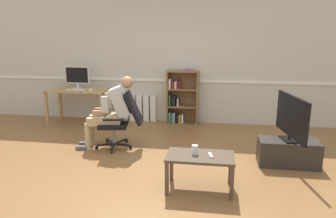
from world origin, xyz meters
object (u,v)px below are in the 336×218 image
Objects in this scene: computer_desk at (79,94)px; spare_remote at (211,155)px; imac_monitor at (77,76)px; coffee_table at (200,160)px; bookshelf at (180,99)px; drinking_glass at (195,150)px; tv_screen at (292,117)px; tv_stand at (288,152)px; computer_mouse at (91,90)px; radiator at (136,108)px; person_seated at (111,110)px; office_chair at (123,118)px; keyboard at (76,90)px.

computer_desk reaches higher than spare_remote.
imac_monitor is 0.65× the size of coffee_table.
bookshelf is 7.87× the size of spare_remote.
imac_monitor reaches higher than drinking_glass.
bookshelf is 2.67m from tv_screen.
computer_mouse is at bearing 157.24° from tv_stand.
tv_screen is (2.84, -2.04, 0.44)m from radiator.
person_seated is 2.86m from tv_stand.
person_seated is 2.02m from coffee_table.
computer_desk is 1.31× the size of tv_screen.
imac_monitor is 0.58× the size of radiator.
computer_desk is 0.37m from computer_mouse.
person_seated is at bearing -49.16° from imac_monitor.
coffee_table reaches higher than tv_stand.
imac_monitor is at bearing -53.56° from spare_remote.
person_seated is 10.60× the size of drinking_glass.
computer_mouse is at bearing 133.53° from drinking_glass.
computer_desk is 1.06× the size of person_seated.
office_chair is at bearing -43.93° from computer_desk.
office_chair is 0.23m from person_seated.
radiator is 1.11× the size of coffee_table.
tv_screen is (0.00, 0.00, 0.54)m from tv_stand.
person_seated reaches higher than imac_monitor.
computer_desk is at bearing -53.22° from spare_remote.
radiator is 0.94× the size of office_chair.
drinking_glass is at bearing 40.82° from person_seated.
coffee_table is (-1.25, -0.95, -0.34)m from tv_screen.
bookshelf reaches higher than tv_stand.
person_seated reaches higher than computer_mouse.
bookshelf is 1.30× the size of radiator.
tv_screen reaches higher than drinking_glass.
radiator reaches higher than coffee_table.
keyboard is at bearing 137.36° from drinking_glass.
person_seated reaches higher than radiator.
imac_monitor is at bearing 122.94° from computer_desk.
computer_desk reaches higher than drinking_glass.
coffee_table is 0.14m from spare_remote.
computer_desk is 1.79m from person_seated.
spare_remote is at bearing -76.52° from bookshelf.
spare_remote is (2.53, -2.49, -0.31)m from computer_mouse.
tv_screen is 1.61m from coffee_table.
imac_monitor is 1.44m from radiator.
person_seated reaches higher than tv_screen.
person_seated is (0.03, -1.74, 0.36)m from radiator.
tv_screen is 6.60× the size of spare_remote.
radiator is at bearing 117.90° from coffee_table.
coffee_table is (2.73, -2.61, -0.27)m from computer_desk.
office_chair reaches higher than keyboard.
bookshelf is 1.22× the size of office_chair.
tv_screen reaches higher than coffee_table.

